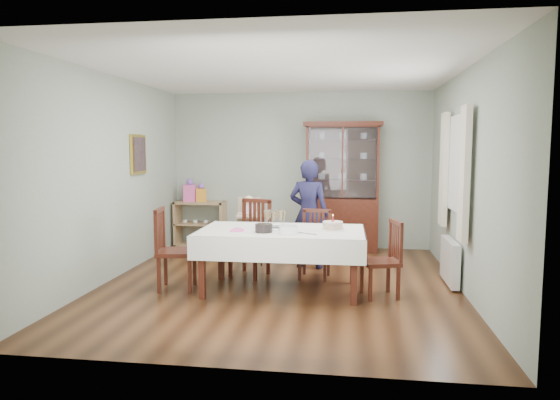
% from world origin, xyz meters
% --- Properties ---
extents(floor, '(5.00, 5.00, 0.00)m').
position_xyz_m(floor, '(0.00, 0.00, 0.00)').
color(floor, '#593319').
rests_on(floor, ground).
extents(room_shell, '(5.00, 5.00, 5.00)m').
position_xyz_m(room_shell, '(0.00, 0.53, 1.70)').
color(room_shell, '#9EAA99').
rests_on(room_shell, floor).
extents(dining_table, '(2.01, 1.16, 0.76)m').
position_xyz_m(dining_table, '(0.06, -0.29, 0.38)').
color(dining_table, '#4D1C13').
rests_on(dining_table, floor).
extents(china_cabinet, '(1.30, 0.48, 2.18)m').
position_xyz_m(china_cabinet, '(0.75, 2.26, 1.12)').
color(china_cabinet, '#4D1C13').
rests_on(china_cabinet, floor).
extents(sideboard, '(0.90, 0.38, 0.80)m').
position_xyz_m(sideboard, '(-1.75, 2.28, 0.40)').
color(sideboard, tan).
rests_on(sideboard, floor).
extents(picture_frame, '(0.04, 0.48, 0.58)m').
position_xyz_m(picture_frame, '(-2.22, 0.80, 1.65)').
color(picture_frame, gold).
rests_on(picture_frame, room_shell).
extents(window, '(0.04, 1.02, 1.22)m').
position_xyz_m(window, '(2.22, 0.30, 1.55)').
color(window, white).
rests_on(window, room_shell).
extents(curtain_left, '(0.07, 0.30, 1.55)m').
position_xyz_m(curtain_left, '(2.16, -0.32, 1.45)').
color(curtain_left, silver).
rests_on(curtain_left, room_shell).
extents(curtain_right, '(0.07, 0.30, 1.55)m').
position_xyz_m(curtain_right, '(2.16, 0.92, 1.45)').
color(curtain_right, silver).
rests_on(curtain_right, room_shell).
extents(radiator, '(0.10, 0.80, 0.55)m').
position_xyz_m(radiator, '(2.16, 0.30, 0.30)').
color(radiator, white).
rests_on(radiator, floor).
extents(chair_far_left, '(0.58, 0.58, 1.04)m').
position_xyz_m(chair_far_left, '(-0.46, 0.38, 0.31)').
color(chair_far_left, '#4D1C13').
rests_on(chair_far_left, floor).
extents(chair_far_right, '(0.45, 0.45, 0.91)m').
position_xyz_m(chair_far_right, '(0.42, 0.38, 0.27)').
color(chair_far_right, '#4D1C13').
rests_on(chair_far_right, floor).
extents(chair_end_left, '(0.51, 0.51, 1.01)m').
position_xyz_m(chair_end_left, '(-1.25, -0.39, 0.30)').
color(chair_end_left, '#4D1C13').
rests_on(chair_end_left, floor).
extents(chair_end_right, '(0.50, 0.50, 0.90)m').
position_xyz_m(chair_end_right, '(1.26, -0.37, 0.27)').
color(chair_end_right, '#4D1C13').
rests_on(chair_end_right, floor).
extents(woman, '(0.63, 0.48, 1.58)m').
position_xyz_m(woman, '(0.29, 0.95, 0.79)').
color(woman, black).
rests_on(woman, floor).
extents(high_chair, '(0.52, 0.52, 1.03)m').
position_xyz_m(high_chair, '(-0.62, 1.11, 0.40)').
color(high_chair, black).
rests_on(high_chair, floor).
extents(champagne_tray, '(0.36, 0.36, 0.22)m').
position_xyz_m(champagne_tray, '(-0.03, -0.22, 0.83)').
color(champagne_tray, silver).
rests_on(champagne_tray, dining_table).
extents(birthday_cake, '(0.28, 0.28, 0.19)m').
position_xyz_m(birthday_cake, '(0.68, -0.25, 0.81)').
color(birthday_cake, white).
rests_on(birthday_cake, dining_table).
extents(plate_stack_dark, '(0.22, 0.22, 0.10)m').
position_xyz_m(plate_stack_dark, '(-0.12, -0.50, 0.81)').
color(plate_stack_dark, black).
rests_on(plate_stack_dark, dining_table).
extents(plate_stack_white, '(0.26, 0.26, 0.09)m').
position_xyz_m(plate_stack_white, '(0.18, -0.56, 0.81)').
color(plate_stack_white, white).
rests_on(plate_stack_white, dining_table).
extents(napkin_stack, '(0.16, 0.16, 0.02)m').
position_xyz_m(napkin_stack, '(-0.45, -0.47, 0.77)').
color(napkin_stack, '#F45AAC').
rests_on(napkin_stack, dining_table).
extents(cutlery, '(0.13, 0.17, 0.01)m').
position_xyz_m(cutlery, '(-0.50, -0.36, 0.77)').
color(cutlery, silver).
rests_on(cutlery, dining_table).
extents(cake_knife, '(0.26, 0.16, 0.01)m').
position_xyz_m(cake_knife, '(0.39, -0.55, 0.77)').
color(cake_knife, silver).
rests_on(cake_knife, dining_table).
extents(gift_bag_pink, '(0.23, 0.17, 0.40)m').
position_xyz_m(gift_bag_pink, '(-1.92, 2.26, 0.98)').
color(gift_bag_pink, '#F45AAC').
rests_on(gift_bag_pink, sideboard).
extents(gift_bag_orange, '(0.20, 0.17, 0.33)m').
position_xyz_m(gift_bag_orange, '(-1.72, 2.26, 0.95)').
color(gift_bag_orange, orange).
rests_on(gift_bag_orange, sideboard).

